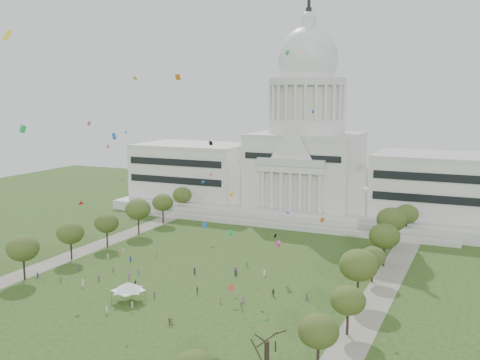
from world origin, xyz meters
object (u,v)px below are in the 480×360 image
Objects in this scene: capitol at (306,161)px; big_bare_tree at (267,338)px; event_tent at (128,286)px; person_0 at (307,297)px.

capitol is 12.50× the size of big_bare_tree.
event_tent is at bearing 153.14° from big_bare_tree.
big_bare_tree is (38.00, -141.59, -13.62)m from capitol.
big_bare_tree is 52.00m from event_tent.
person_0 is at bearing -72.09° from capitol.
big_bare_tree reaches higher than person_0.
big_bare_tree is at bearing -74.98° from capitol.
capitol is 147.23m from big_bare_tree.
capitol is at bearing 175.86° from person_0.
person_0 is (32.09, -99.28, -21.43)m from capitol.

